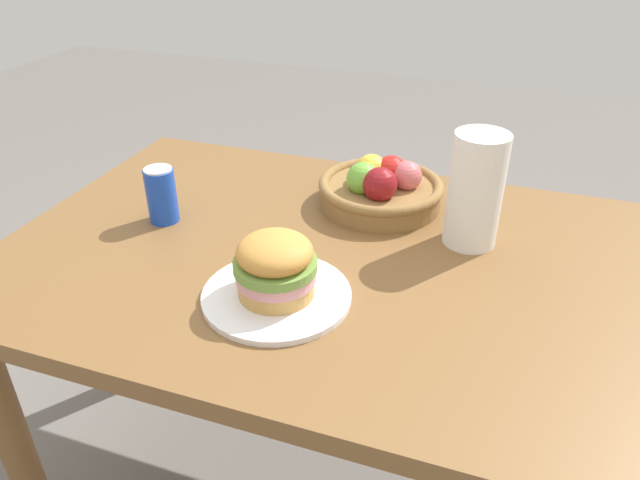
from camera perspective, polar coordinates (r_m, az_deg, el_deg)
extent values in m
cube|color=brown|center=(1.23, 1.99, -2.17)|extent=(1.40, 0.90, 0.04)
cylinder|color=brown|center=(1.52, -27.08, -16.90)|extent=(0.07, 0.07, 0.71)
cylinder|color=brown|center=(1.95, -12.50, -2.47)|extent=(0.07, 0.07, 0.71)
cylinder|color=brown|center=(1.75, 25.84, -9.68)|extent=(0.07, 0.07, 0.71)
cylinder|color=white|center=(1.10, -4.15, -5.29)|extent=(0.27, 0.27, 0.01)
cylinder|color=tan|center=(1.09, -4.20, -4.39)|extent=(0.14, 0.14, 0.03)
cylinder|color=pink|center=(1.07, -4.25, -3.26)|extent=(0.14, 0.14, 0.02)
cylinder|color=olive|center=(1.06, -4.29, -2.36)|extent=(0.15, 0.15, 0.02)
ellipsoid|color=gold|center=(1.05, -4.34, -1.15)|extent=(0.14, 0.14, 0.06)
cylinder|color=blue|center=(1.36, -14.86, 4.10)|extent=(0.07, 0.07, 0.12)
cylinder|color=silver|center=(1.34, -15.22, 6.51)|extent=(0.06, 0.06, 0.00)
cylinder|color=olive|center=(1.41, 5.77, 4.31)|extent=(0.28, 0.28, 0.05)
torus|color=olive|center=(1.40, 5.82, 5.22)|extent=(0.29, 0.29, 0.02)
sphere|color=#D16066|center=(1.39, 8.28, 6.06)|extent=(0.07, 0.07, 0.07)
sphere|color=red|center=(1.41, 6.79, 6.54)|extent=(0.07, 0.07, 0.07)
sphere|color=gold|center=(1.41, 4.92, 6.69)|extent=(0.07, 0.07, 0.07)
sphere|color=#6BAD38|center=(1.36, 4.12, 5.85)|extent=(0.08, 0.08, 0.08)
sphere|color=maroon|center=(1.33, 5.72, 5.28)|extent=(0.08, 0.08, 0.08)
cylinder|color=white|center=(1.25, 14.59, 4.61)|extent=(0.11, 0.11, 0.24)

